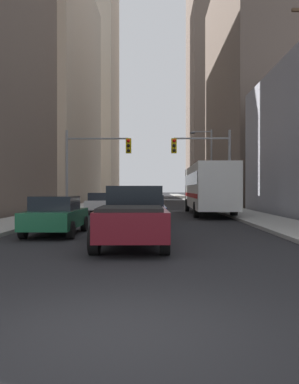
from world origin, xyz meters
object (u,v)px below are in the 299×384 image
(sedan_navy, at_px, (147,210))
(pickup_truck_maroon, at_px, (133,216))
(city_bus, at_px, (208,187))
(sedan_green, at_px, (56,215))
(sedan_white, at_px, (101,203))
(traffic_signal_near_left, at_px, (95,157))
(traffic_signal_near_right, at_px, (204,157))

(sedan_navy, bearing_deg, pickup_truck_maroon, -92.34)
(city_bus, bearing_deg, sedan_green, -120.86)
(sedan_white, bearing_deg, pickup_truck_maroon, -78.72)
(sedan_white, relative_size, traffic_signal_near_left, 0.70)
(traffic_signal_near_right, bearing_deg, city_bus, -44.34)
(pickup_truck_maroon, distance_m, traffic_signal_near_right, 16.68)
(pickup_truck_maroon, height_order, sedan_navy, pickup_truck_maroon)
(sedan_green, relative_size, traffic_signal_near_right, 0.70)
(city_bus, height_order, traffic_signal_near_right, traffic_signal_near_right)
(traffic_signal_near_left, bearing_deg, sedan_white, 78.20)
(pickup_truck_maroon, bearing_deg, sedan_navy, 87.66)
(traffic_signal_near_right, bearing_deg, pickup_truck_maroon, -104.64)
(city_bus, relative_size, sedan_navy, 2.73)
(city_bus, xyz_separation_m, pickup_truck_maroon, (-4.41, -15.59, -1.00))
(pickup_truck_maroon, relative_size, sedan_white, 1.30)
(sedan_navy, height_order, sedan_white, same)
(traffic_signal_near_left, bearing_deg, sedan_navy, -67.20)
(traffic_signal_near_left, distance_m, traffic_signal_near_right, 7.76)
(sedan_navy, distance_m, traffic_signal_near_left, 10.58)
(pickup_truck_maroon, height_order, sedan_green, pickup_truck_maroon)
(city_bus, bearing_deg, traffic_signal_near_left, 178.12)
(sedan_navy, bearing_deg, traffic_signal_near_right, 67.32)
(traffic_signal_near_left, bearing_deg, pickup_truck_maroon, -77.12)
(traffic_signal_near_left, bearing_deg, traffic_signal_near_right, -0.00)
(city_bus, bearing_deg, sedan_navy, -114.71)
(sedan_navy, bearing_deg, sedan_green, -132.90)
(sedan_green, relative_size, traffic_signal_near_left, 0.70)
(sedan_green, bearing_deg, sedan_navy, 47.10)
(traffic_signal_near_left, xyz_separation_m, traffic_signal_near_right, (7.76, -0.00, -0.02))
(sedan_green, height_order, traffic_signal_near_left, traffic_signal_near_left)
(sedan_white, distance_m, traffic_signal_near_left, 3.51)
(city_bus, bearing_deg, pickup_truck_maroon, -105.79)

